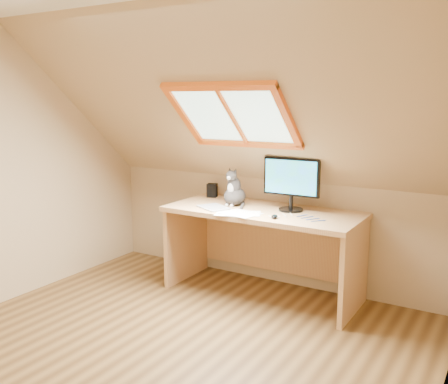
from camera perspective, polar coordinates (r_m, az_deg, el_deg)
The scene contains 10 objects.
ground at distance 3.66m, azimuth -7.68°, elevation -18.14°, with size 3.50×3.50×0.00m, color brown.
room_shell at distance 3.16m, azimuth -9.39°, elevation 4.54°, with size 3.52×3.52×2.41m.
desk at distance 4.54m, azimuth 4.88°, elevation -4.73°, with size 1.73×0.76×0.79m.
monitor at distance 4.35m, azimuth 7.70°, elevation 1.30°, with size 0.51×0.21×0.47m.
cat at distance 4.57m, azimuth 1.18°, elevation 0.04°, with size 0.21×0.25×0.36m.
desk_speaker at distance 4.96m, azimuth -1.36°, elevation 0.19°, with size 0.09×0.09×0.13m, color black.
graphics_tablet at distance 4.46m, azimuth -1.20°, elevation -1.79°, with size 0.29×0.21×0.01m, color #B2B2B7.
mouse at distance 4.11m, azimuth 5.79°, elevation -2.81°, with size 0.05×0.09×0.03m, color black.
papers at distance 4.25m, azimuth 1.49°, elevation -2.46°, with size 0.35×0.30×0.01m.
cables at distance 4.16m, azimuth 8.50°, elevation -2.86°, with size 0.51×0.26×0.01m.
Camera 1 is at (2.04, -2.48, 1.76)m, focal length 40.00 mm.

